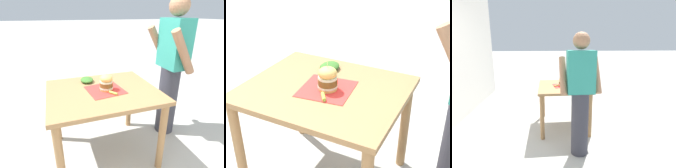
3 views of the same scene
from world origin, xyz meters
TOP-DOWN VIEW (x-y plane):
  - ground_plane at (0.00, 0.00)m, footprint 80.00×80.00m
  - patio_table at (0.00, 0.00)m, footprint 0.91×1.08m
  - serving_paper at (0.01, 0.02)m, footprint 0.38×0.38m
  - sandwich at (0.02, 0.03)m, footprint 0.13×0.13m
  - pickle_spear at (0.14, 0.07)m, footprint 0.09×0.07m
  - side_salad at (-0.27, -0.11)m, footprint 0.18×0.14m
  - diner_across_table at (-0.14, 0.90)m, footprint 0.55×0.35m

SIDE VIEW (x-z plane):
  - ground_plane at x=0.00m, z-range 0.00..0.00m
  - patio_table at x=0.00m, z-range 0.27..1.06m
  - serving_paper at x=0.01m, z-range 0.79..0.80m
  - pickle_spear at x=0.14m, z-range 0.80..0.82m
  - side_salad at x=-0.27m, z-range 0.79..0.84m
  - sandwich at x=0.02m, z-range 0.78..0.97m
  - diner_across_table at x=-0.14m, z-range 0.04..1.73m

